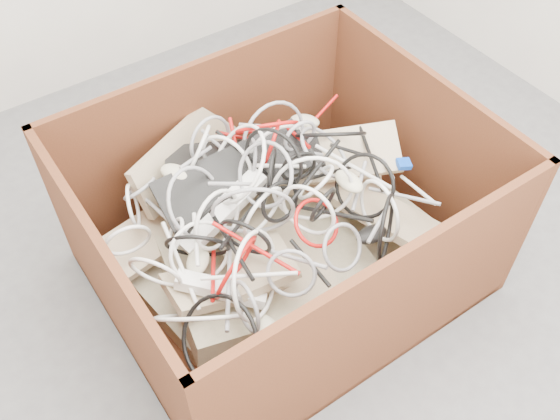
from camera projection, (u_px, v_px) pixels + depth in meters
ground at (307, 288)px, 2.12m from camera, size 3.00×3.00×0.00m
cardboard_box at (280, 245)px, 2.04m from camera, size 1.15×0.95×0.60m
keyboard_pile at (267, 204)px, 1.99m from camera, size 1.03×0.98×0.35m
mice_scatter at (271, 216)px, 1.87m from camera, size 0.72×0.70×0.21m
power_strip_left at (223, 211)px, 1.84m from camera, size 0.33×0.12×0.13m
power_strip_right at (221, 289)px, 1.74m from camera, size 0.22×0.21×0.09m
vga_plug at (404, 164)px, 2.03m from camera, size 0.06×0.06×0.03m
cable_tangle at (261, 203)px, 1.82m from camera, size 1.00×0.83×0.45m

